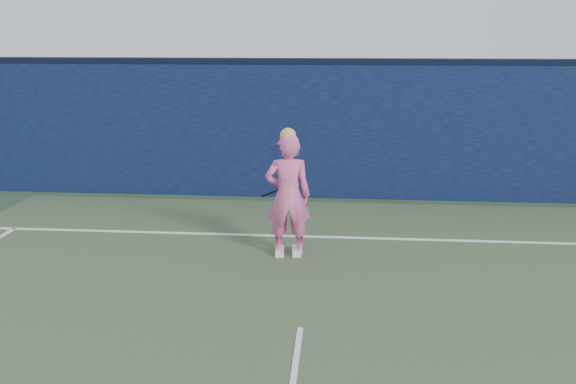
{
  "coord_description": "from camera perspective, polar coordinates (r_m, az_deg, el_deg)",
  "views": [
    {
      "loc": [
        0.36,
        -4.9,
        3.07
      ],
      "look_at": [
        -0.32,
        3.22,
        0.92
      ],
      "focal_mm": 38.0,
      "sensor_mm": 36.0,
      "label": 1
    }
  ],
  "objects": [
    {
      "name": "backstop_wall",
      "position": [
        11.55,
        2.94,
        5.68
      ],
      "size": [
        24.0,
        0.4,
        2.5
      ],
      "primitive_type": "cube",
      "color": "#0B0B33",
      "rests_on": "ground"
    },
    {
      "name": "player",
      "position": [
        8.44,
        -0.0,
        -0.31
      ],
      "size": [
        0.67,
        0.48,
        1.82
      ],
      "rotation": [
        0.0,
        0.0,
        3.25
      ],
      "color": "pink",
      "rests_on": "ground"
    },
    {
      "name": "wall_cap",
      "position": [
        11.42,
        3.03,
        12.13
      ],
      "size": [
        24.0,
        0.42,
        0.1
      ],
      "primitive_type": "cube",
      "color": "black",
      "rests_on": "backstop_wall"
    },
    {
      "name": "racket",
      "position": [
        8.91,
        -0.12,
        0.42
      ],
      "size": [
        0.53,
        0.28,
        0.3
      ],
      "rotation": [
        0.0,
        0.0,
        0.34
      ],
      "color": "black",
      "rests_on": "ground"
    },
    {
      "name": "ground",
      "position": [
        5.79,
        0.5,
        -17.22
      ],
      "size": [
        80.0,
        80.0,
        0.0
      ],
      "primitive_type": "plane",
      "color": "#2A4329",
      "rests_on": "ground"
    }
  ]
}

